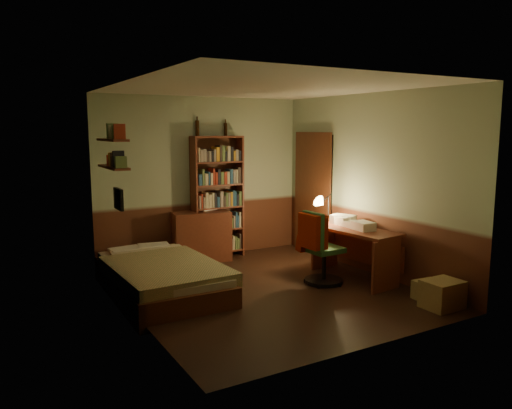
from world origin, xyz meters
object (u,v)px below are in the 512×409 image
bookshelf (218,197)px  office_chair (324,252)px  bed (160,265)px  desk_lamp (329,200)px  cardboard_box_b (428,290)px  mini_stereo (206,205)px  cardboard_box_a (442,294)px  dresser (201,236)px  desk (353,253)px

bookshelf → office_chair: 2.17m
bed → desk_lamp: desk_lamp is taller
desk_lamp → cardboard_box_b: size_ratio=1.96×
mini_stereo → cardboard_box_b: 3.64m
cardboard_box_a → cardboard_box_b: size_ratio=1.35×
mini_stereo → cardboard_box_a: (1.45, -3.50, -0.70)m
bed → cardboard_box_a: size_ratio=5.10×
dresser → desk_lamp: 2.10m
office_chair → bookshelf: bearing=105.7°
dresser → cardboard_box_a: size_ratio=2.03×
dresser → cardboard_box_b: size_ratio=2.73×
desk → cardboard_box_b: desk is taller
mini_stereo → desk_lamp: (1.39, -1.39, 0.17)m
bed → mini_stereo: mini_stereo is taller
desk → desk_lamp: size_ratio=2.08×
desk → office_chair: (-0.49, 0.03, 0.08)m
bookshelf → office_chair: size_ratio=2.26×
dresser → mini_stereo: bearing=48.2°
desk → cardboard_box_b: bearing=-85.5°
cardboard_box_b → mini_stereo: bearing=115.7°
desk_lamp → office_chair: bearing=-124.2°
cardboard_box_b → desk: bearing=101.1°
bed → dresser: 1.50m
cardboard_box_a → office_chair: bearing=112.9°
desk_lamp → dresser: bearing=147.6°
office_chair → cardboard_box_b: 1.42m
desk → desk_lamp: desk_lamp is taller
dresser → desk_lamp: desk_lamp is taller
dresser → bed: bearing=-125.9°
desk → desk_lamp: 0.95m
office_chair → desk: bearing=-5.4°
cardboard_box_a → bookshelf: bearing=110.1°
bed → desk: desk is taller
cardboard_box_b → cardboard_box_a: bearing=-108.6°
dresser → bookshelf: (0.33, 0.08, 0.59)m
bookshelf → office_chair: bearing=-71.5°
bed → cardboard_box_b: size_ratio=6.87×
bookshelf → desk_lamp: bearing=-47.7°
mini_stereo → desk: size_ratio=0.21×
dresser → desk_lamp: bearing=-30.8°
dresser → cardboard_box_a: 3.74m
bed → desk: bearing=-17.9°
dresser → mini_stereo: (0.15, 0.12, 0.47)m
desk_lamp → cardboard_box_b: 2.04m
office_chair → cardboard_box_a: office_chair is taller
dresser → bookshelf: bookshelf is taller
office_chair → cardboard_box_a: 1.62m
dresser → office_chair: size_ratio=1.02×
bed → cardboard_box_b: 3.42m
bookshelf → bed: bearing=-139.7°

